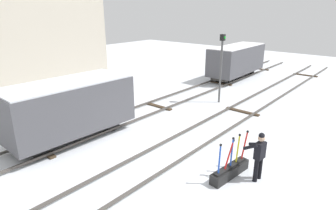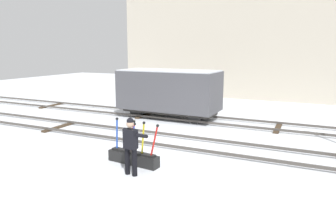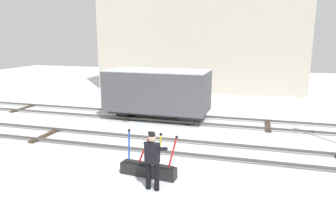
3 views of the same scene
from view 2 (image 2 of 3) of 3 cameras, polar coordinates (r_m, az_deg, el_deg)
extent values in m
plane|color=silver|center=(12.14, 0.85, -7.13)|extent=(60.00, 60.00, 0.00)
cube|color=#4C4742|center=(11.47, -0.63, -7.48)|extent=(44.00, 0.07, 0.10)
cube|color=#4C4742|center=(12.73, 2.18, -5.70)|extent=(44.00, 0.07, 0.10)
cube|color=#423323|center=(15.39, -19.56, -3.86)|extent=(0.24, 1.94, 0.08)
cube|color=#4C4742|center=(15.19, 6.15, -3.15)|extent=(44.00, 0.07, 0.10)
cube|color=#4C4742|center=(16.53, 7.76, -2.11)|extent=(44.00, 0.07, 0.10)
cube|color=#423323|center=(21.53, -20.81, -0.09)|extent=(0.24, 1.94, 0.08)
cube|color=#423323|center=(17.26, -4.20, -1.83)|extent=(0.24, 1.94, 0.08)
cube|color=#423323|center=(15.21, 19.72, -4.03)|extent=(0.24, 1.94, 0.08)
cube|color=black|center=(10.05, -6.44, -9.82)|extent=(1.83, 0.55, 0.36)
cube|color=black|center=(9.98, -6.46, -8.69)|extent=(1.63, 0.37, 0.06)
cylinder|color=#1E47B7|center=(10.23, -9.45, -5.39)|extent=(0.10, 0.07, 1.05)
sphere|color=black|center=(10.09, -9.46, -2.54)|extent=(0.09, 0.09, 0.09)
cylinder|color=red|center=(9.92, -7.12, -6.08)|extent=(0.47, 0.10, 0.99)
sphere|color=black|center=(9.68, -6.21, -3.52)|extent=(0.09, 0.09, 0.09)
cylinder|color=#1E47B7|center=(9.82, -6.39, -5.98)|extent=(0.12, 0.07, 1.05)
sphere|color=black|center=(9.67, -6.32, -3.02)|extent=(0.09, 0.09, 0.09)
cylinder|color=yellow|center=(9.61, -4.68, -6.31)|extent=(0.16, 0.07, 1.05)
sphere|color=black|center=(9.45, -4.49, -3.32)|extent=(0.09, 0.09, 0.09)
cylinder|color=red|center=(9.39, -2.59, -6.78)|extent=(0.32, 0.09, 1.03)
sphere|color=black|center=(9.19, -1.94, -3.86)|extent=(0.09, 0.09, 0.09)
cylinder|color=black|center=(9.21, -7.54, -10.25)|extent=(0.15, 0.15, 0.81)
cylinder|color=black|center=(9.06, -6.23, -10.57)|extent=(0.15, 0.15, 0.81)
cube|color=black|center=(8.92, -6.98, -6.26)|extent=(0.40, 0.28, 0.57)
sphere|color=tan|center=(8.81, -7.04, -3.54)|extent=(0.22, 0.22, 0.22)
sphere|color=black|center=(8.79, -7.06, -2.98)|extent=(0.20, 0.20, 0.20)
cylinder|color=black|center=(9.18, -7.16, -5.02)|extent=(0.16, 0.52, 0.37)
cylinder|color=black|center=(8.97, -4.92, -5.71)|extent=(0.17, 0.55, 0.27)
cube|color=beige|center=(26.96, 11.40, 12.04)|extent=(16.21, 6.44, 9.22)
cube|color=#2D2B28|center=(16.54, 0.16, -1.05)|extent=(5.07, 1.50, 0.20)
cube|color=#4C4C51|center=(16.37, 0.16, 2.78)|extent=(5.36, 2.41, 2.03)
cube|color=silver|center=(16.27, 0.16, 6.42)|extent=(5.25, 2.32, 0.06)
cylinder|color=black|center=(16.85, -6.05, -1.08)|extent=(0.70, 0.12, 0.70)
cylinder|color=black|center=(17.90, -3.90, -0.39)|extent=(0.70, 0.12, 0.70)
cylinder|color=black|center=(15.31, 4.92, -2.19)|extent=(0.70, 0.12, 0.70)
cylinder|color=black|center=(16.46, 6.52, -1.35)|extent=(0.70, 0.12, 0.70)
camera|label=1|loc=(13.57, -48.31, 14.76)|focal=30.43mm
camera|label=3|loc=(2.08, -82.75, 19.65)|focal=33.41mm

